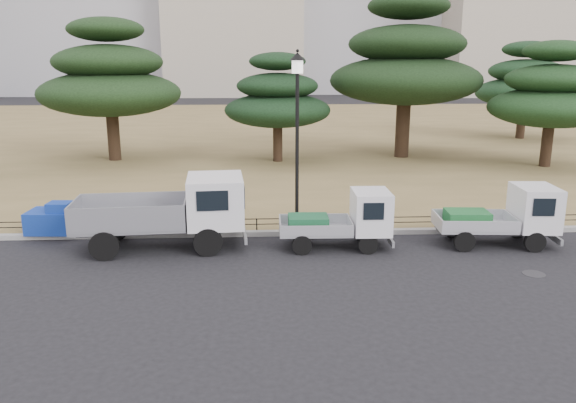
{
  "coord_description": "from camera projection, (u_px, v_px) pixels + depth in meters",
  "views": [
    {
      "loc": [
        -0.83,
        -15.07,
        5.57
      ],
      "look_at": [
        0.0,
        2.0,
        1.3
      ],
      "focal_mm": 35.0,
      "sensor_mm": 36.0,
      "label": 1
    }
  ],
  "objects": [
    {
      "name": "truck_kei_front",
      "position": [
        344.0,
        220.0,
        17.12
      ],
      "size": [
        3.36,
        1.5,
        1.77
      ],
      "rotation": [
        0.0,
        0.0,
        -0.01
      ],
      "color": "black",
      "rests_on": "ground"
    },
    {
      "name": "pine_east_near",
      "position": [
        552.0,
        95.0,
        29.02
      ],
      "size": [
        6.43,
        6.43,
        6.49
      ],
      "color": "black",
      "rests_on": "lawn"
    },
    {
      "name": "manhole",
      "position": [
        534.0,
        274.0,
        15.14
      ],
      "size": [
        0.6,
        0.6,
        0.01
      ],
      "primitive_type": "cylinder",
      "color": "#2D2D30",
      "rests_on": "ground"
    },
    {
      "name": "pine_west_near",
      "position": [
        109.0,
        79.0,
        30.78
      ],
      "size": [
        7.76,
        7.76,
        7.76
      ],
      "color": "black",
      "rests_on": "lawn"
    },
    {
      "name": "pine_east_far",
      "position": [
        525.0,
        83.0,
        39.86
      ],
      "size": [
        6.81,
        6.81,
        6.84
      ],
      "color": "black",
      "rests_on": "lawn"
    },
    {
      "name": "truck_kei_rear",
      "position": [
        505.0,
        216.0,
        17.36
      ],
      "size": [
        3.66,
        1.77,
        1.87
      ],
      "rotation": [
        0.0,
        0.0,
        -0.07
      ],
      "color": "black",
      "rests_on": "ground"
    },
    {
      "name": "lawn",
      "position": [
        271.0,
        131.0,
        45.63
      ],
      "size": [
        120.0,
        56.0,
        0.15
      ],
      "primitive_type": "cube",
      "color": "olive",
      "rests_on": "ground"
    },
    {
      "name": "pipe_fence",
      "position": [
        287.0,
        221.0,
        18.56
      ],
      "size": [
        38.0,
        0.04,
        0.4
      ],
      "color": "black",
      "rests_on": "lawn"
    },
    {
      "name": "ground",
      "position": [
        291.0,
        263.0,
        16.0
      ],
      "size": [
        220.0,
        220.0,
        0.0
      ],
      "primitive_type": "plane",
      "color": "black"
    },
    {
      "name": "tarp_pile",
      "position": [
        54.0,
        220.0,
        18.31
      ],
      "size": [
        1.59,
        1.21,
        1.02
      ],
      "rotation": [
        0.0,
        0.0,
        -0.06
      ],
      "color": "#1539A5",
      "rests_on": "lawn"
    },
    {
      "name": "street_lamp",
      "position": [
        297.0,
        112.0,
        17.85
      ],
      "size": [
        0.51,
        0.51,
        5.7
      ],
      "color": "black",
      "rests_on": "lawn"
    },
    {
      "name": "curb",
      "position": [
        287.0,
        233.0,
        18.5
      ],
      "size": [
        120.0,
        0.25,
        0.16
      ],
      "primitive_type": "cube",
      "color": "gray",
      "rests_on": "ground"
    },
    {
      "name": "pine_center_left",
      "position": [
        278.0,
        99.0,
        30.61
      ],
      "size": [
        5.83,
        5.83,
        5.93
      ],
      "color": "black",
      "rests_on": "lawn"
    },
    {
      "name": "pine_center_right",
      "position": [
        406.0,
        64.0,
        31.65
      ],
      "size": [
        8.6,
        8.6,
        9.12
      ],
      "color": "black",
      "rests_on": "lawn"
    },
    {
      "name": "truck_large",
      "position": [
        171.0,
        209.0,
        17.01
      ],
      "size": [
        5.17,
        2.38,
        2.19
      ],
      "rotation": [
        0.0,
        0.0,
        0.08
      ],
      "color": "black",
      "rests_on": "ground"
    }
  ]
}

